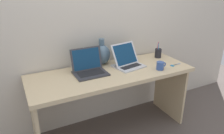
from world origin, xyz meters
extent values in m
plane|color=#564C47|center=(0.00, 0.00, 0.00)|extent=(6.00, 6.00, 0.00)
cube|color=beige|center=(0.00, 0.35, 1.20)|extent=(4.40, 0.04, 2.40)
cube|color=#D1B78C|center=(0.00, 0.00, 0.73)|extent=(1.69, 0.62, 0.04)
cube|color=#D1B78C|center=(-0.81, 0.00, 0.35)|extent=(0.03, 0.53, 0.71)
cube|color=#D1B78C|center=(0.81, 0.00, 0.35)|extent=(0.03, 0.53, 0.71)
cube|color=#333338|center=(-0.22, 0.04, 0.76)|extent=(0.32, 0.26, 0.01)
cube|color=black|center=(-0.22, 0.04, 0.77)|extent=(0.26, 0.15, 0.00)
cube|color=#333338|center=(-0.22, 0.14, 0.88)|extent=(0.32, 0.07, 0.23)
cube|color=navy|center=(-0.22, 0.14, 0.88)|extent=(0.28, 0.06, 0.20)
cube|color=silver|center=(0.22, 0.04, 0.76)|extent=(0.34, 0.30, 0.01)
cube|color=black|center=(0.22, 0.04, 0.77)|extent=(0.27, 0.19, 0.00)
cube|color=silver|center=(0.21, 0.10, 0.88)|extent=(0.32, 0.18, 0.23)
cube|color=navy|center=(0.21, 0.10, 0.88)|extent=(0.28, 0.16, 0.20)
ellipsoid|color=slate|center=(0.00, 0.25, 0.86)|extent=(0.19, 0.19, 0.22)
cylinder|color=slate|center=(0.00, 0.25, 1.00)|extent=(0.06, 0.06, 0.08)
cylinder|color=#335199|center=(0.47, -0.18, 0.79)|extent=(0.08, 0.08, 0.09)
torus|color=#335199|center=(0.52, -0.18, 0.80)|extent=(0.05, 0.01, 0.05)
cylinder|color=black|center=(0.70, 0.14, 0.80)|extent=(0.08, 0.08, 0.11)
cylinder|color=#338CBF|center=(0.70, 0.15, 0.86)|extent=(0.02, 0.01, 0.15)
cylinder|color=#D83359|center=(0.69, 0.15, 0.86)|extent=(0.02, 0.01, 0.16)
cylinder|color=#338CBF|center=(0.69, 0.13, 0.85)|extent=(0.01, 0.01, 0.14)
cylinder|color=#4CA566|center=(0.70, 0.15, 0.86)|extent=(0.03, 0.01, 0.15)
cube|color=#B7B7BC|center=(0.74, -0.15, 0.75)|extent=(0.10, 0.04, 0.00)
cube|color=#B7B7BC|center=(0.74, -0.15, 0.75)|extent=(0.10, 0.01, 0.00)
torus|color=#338CBF|center=(0.66, -0.17, 0.75)|extent=(0.03, 0.03, 0.01)
torus|color=#338CBF|center=(0.66, -0.15, 0.75)|extent=(0.03, 0.03, 0.01)
camera|label=1|loc=(-0.90, -1.78, 1.61)|focal=33.84mm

